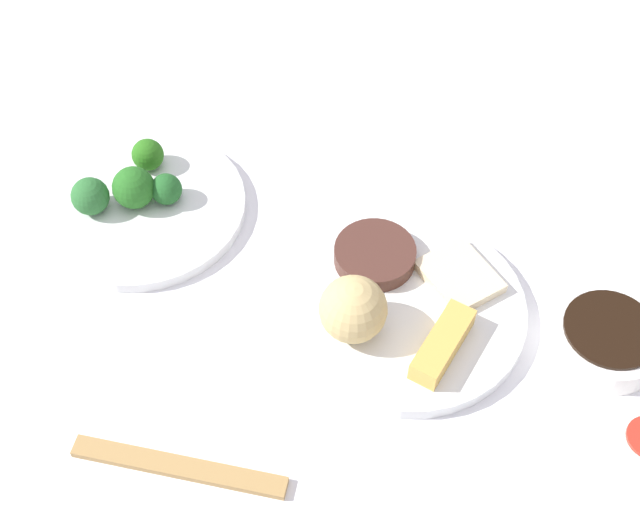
% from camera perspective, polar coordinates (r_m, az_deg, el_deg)
% --- Properties ---
extents(tabletop, '(2.20, 2.20, 0.02)m').
position_cam_1_polar(tabletop, '(0.90, 5.23, -3.87)').
color(tabletop, white).
rests_on(tabletop, ground).
extents(main_plate, '(0.25, 0.25, 0.02)m').
position_cam_1_polar(main_plate, '(0.89, 5.85, -3.53)').
color(main_plate, white).
rests_on(main_plate, tabletop).
extents(rice_scoop, '(0.07, 0.07, 0.07)m').
position_cam_1_polar(rice_scoop, '(0.83, 2.26, -3.63)').
color(rice_scoop, tan).
rests_on(rice_scoop, main_plate).
extents(spring_roll, '(0.10, 0.04, 0.02)m').
position_cam_1_polar(spring_roll, '(0.84, 8.33, -5.94)').
color(spring_roll, gold).
rests_on(spring_roll, main_plate).
extents(crab_rangoon_wonton, '(0.09, 0.10, 0.01)m').
position_cam_1_polar(crab_rangoon_wonton, '(0.90, 9.44, -1.37)').
color(crab_rangoon_wonton, beige).
rests_on(crab_rangoon_wonton, main_plate).
extents(stir_fry_heap, '(0.09, 0.09, 0.02)m').
position_cam_1_polar(stir_fry_heap, '(0.90, 3.75, 0.09)').
color(stir_fry_heap, '#4A2A22').
rests_on(stir_fry_heap, main_plate).
extents(broccoli_plate, '(0.24, 0.24, 0.01)m').
position_cam_1_polar(broccoli_plate, '(0.99, -11.95, 3.30)').
color(broccoli_plate, white).
rests_on(broccoli_plate, tabletop).
extents(broccoli_floret_0, '(0.05, 0.05, 0.05)m').
position_cam_1_polar(broccoli_floret_0, '(0.97, -12.56, 4.56)').
color(broccoli_floret_0, '#266820').
rests_on(broccoli_floret_0, broccoli_plate).
extents(broccoli_floret_1, '(0.04, 0.04, 0.04)m').
position_cam_1_polar(broccoli_floret_1, '(0.97, -10.41, 4.49)').
color(broccoli_floret_1, '#215C25').
rests_on(broccoli_floret_1, broccoli_plate).
extents(broccoli_floret_2, '(0.04, 0.04, 0.04)m').
position_cam_1_polar(broccoli_floret_2, '(1.01, -11.63, 6.76)').
color(broccoli_floret_2, '#296B19').
rests_on(broccoli_floret_2, broccoli_plate).
extents(broccoli_floret_3, '(0.04, 0.04, 0.04)m').
position_cam_1_polar(broccoli_floret_3, '(0.98, -15.35, 3.94)').
color(broccoli_floret_3, '#2B692F').
rests_on(broccoli_floret_3, broccoli_plate).
extents(soy_sauce_bowl, '(0.11, 0.11, 0.03)m').
position_cam_1_polar(soy_sauce_bowl, '(0.90, 18.89, -5.33)').
color(soy_sauce_bowl, white).
rests_on(soy_sauce_bowl, tabletop).
extents(soy_sauce_bowl_liquid, '(0.09, 0.09, 0.00)m').
position_cam_1_polar(soy_sauce_bowl_liquid, '(0.89, 19.17, -4.71)').
color(soy_sauce_bowl_liquid, black).
rests_on(soy_sauce_bowl_liquid, soy_sauce_bowl).
extents(chopsticks_pair, '(0.11, 0.19, 0.01)m').
position_cam_1_polar(chopsticks_pair, '(0.81, -9.57, -13.94)').
color(chopsticks_pair, '#A88149').
rests_on(chopsticks_pair, tabletop).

